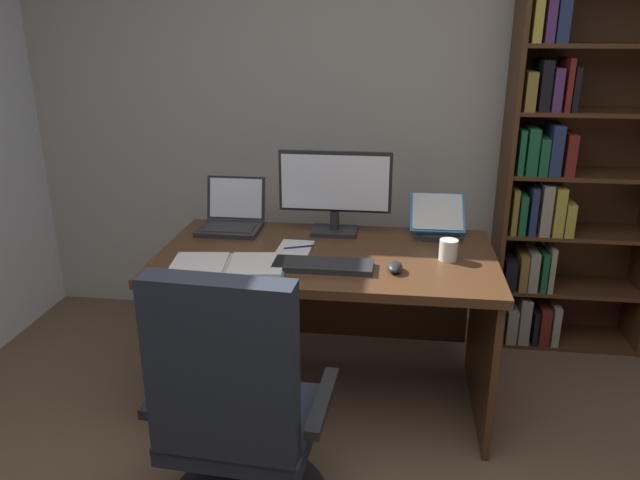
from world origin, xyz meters
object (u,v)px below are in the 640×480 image
desk (328,288)px  monitor (335,192)px  computer_mouse (395,267)px  notepad (295,249)px  laptop (232,218)px  keyboard (323,265)px  office_chair (237,426)px  open_binder (228,265)px  reading_stand_with_book (437,217)px  coffee_mug (448,250)px  pen (299,247)px  bookshelf (562,180)px

desk → monitor: (0.01, 0.21, 0.42)m
computer_mouse → notepad: (-0.46, 0.20, -0.02)m
laptop → keyboard: 0.70m
desk → office_chair: 0.95m
office_chair → notepad: 0.93m
keyboard → open_binder: same height
desk → computer_mouse: (0.31, -0.26, 0.23)m
desk → monitor: monitor is taller
reading_stand_with_book → coffee_mug: reading_stand_with_book is taller
computer_mouse → desk: bearing=140.0°
laptop → keyboard: laptop is taller
notepad → reading_stand_with_book: bearing=26.1°
desk → pen: pen is taller
notepad → office_chair: bearing=-93.7°
desk → monitor: bearing=88.1°
notepad → pen: pen is taller
desk → office_chair: bearing=-102.5°
keyboard → reading_stand_with_book: bearing=46.5°
desk → bookshelf: 1.41m
bookshelf → computer_mouse: 1.28m
coffee_mug → desk: bearing=170.2°
monitor → pen: size_ratio=3.89×
monitor → reading_stand_with_book: (0.50, 0.06, -0.13)m
coffee_mug → open_binder: bearing=-167.0°
keyboard → office_chair: bearing=-107.6°
computer_mouse → open_binder: bearing=-175.9°
laptop → keyboard: bearing=-41.9°
bookshelf → open_binder: bookshelf is taller
notepad → pen: bearing=0.0°
desk → bookshelf: size_ratio=0.77×
monitor → pen: (-0.14, -0.26, -0.20)m
bookshelf → pen: size_ratio=14.01×
coffee_mug → pen: bearing=176.6°
computer_mouse → pen: bearing=154.9°
computer_mouse → notepad: size_ratio=0.50×
desk → laptop: size_ratio=5.01×
bookshelf → keyboard: size_ratio=4.67×
office_chair → keyboard: bearing=76.1°
keyboard → computer_mouse: (0.30, 0.00, 0.01)m
keyboard → bookshelf: bearing=38.5°
bookshelf → reading_stand_with_book: bookshelf is taller
open_binder → computer_mouse: bearing=-2.6°
bookshelf → notepad: bearing=-151.3°
reading_stand_with_book → bookshelf: bearing=31.1°
office_chair → reading_stand_with_book: (0.71, 1.19, 0.40)m
bookshelf → coffee_mug: bearing=-129.9°
monitor → reading_stand_with_book: 0.52m
bookshelf → pen: bookshelf is taller
notepad → pen: size_ratio=1.50×
coffee_mug → office_chair: bearing=-131.6°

